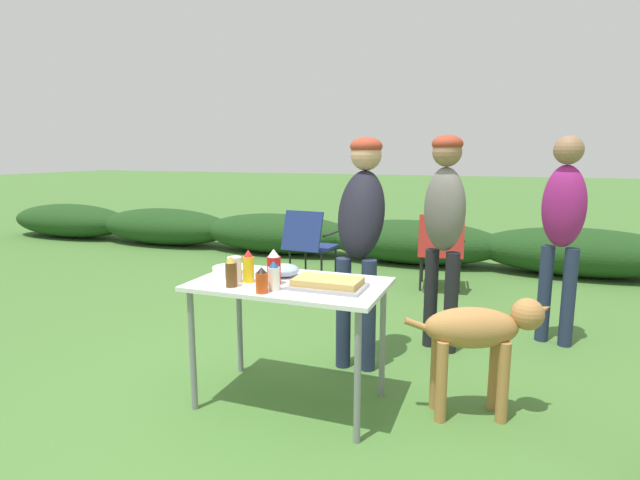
% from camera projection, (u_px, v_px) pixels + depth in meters
% --- Properties ---
extents(ground_plane, '(60.00, 60.00, 0.00)m').
position_uv_depth(ground_plane, '(291.00, 402.00, 2.99)').
color(ground_plane, '#477533').
extents(shrub_hedge, '(14.40, 0.90, 0.58)m').
position_uv_depth(shrub_hedge, '(412.00, 242.00, 6.69)').
color(shrub_hedge, '#1E4219').
rests_on(shrub_hedge, ground).
extents(folding_table, '(1.10, 0.64, 0.74)m').
position_uv_depth(folding_table, '(290.00, 295.00, 2.87)').
color(folding_table, white).
rests_on(folding_table, ground).
extents(food_tray, '(0.41, 0.25, 0.06)m').
position_uv_depth(food_tray, '(328.00, 284.00, 2.73)').
color(food_tray, '#9E9EA3').
rests_on(food_tray, folding_table).
extents(plate_stack, '(0.23, 0.23, 0.05)m').
position_uv_depth(plate_stack, '(231.00, 271.00, 3.04)').
color(plate_stack, white).
rests_on(plate_stack, folding_table).
extents(mixing_bowl, '(0.19, 0.19, 0.07)m').
position_uv_depth(mixing_bowl, '(284.00, 270.00, 2.99)').
color(mixing_bowl, '#99B2CC').
rests_on(mixing_bowl, folding_table).
extents(paper_cup_stack, '(0.08, 0.08, 0.15)m').
position_uv_depth(paper_cup_stack, '(235.00, 270.00, 2.85)').
color(paper_cup_stack, white).
rests_on(paper_cup_stack, folding_table).
extents(mayo_bottle, '(0.06, 0.06, 0.16)m').
position_uv_depth(mayo_bottle, '(274.00, 276.00, 2.69)').
color(mayo_bottle, silver).
rests_on(mayo_bottle, folding_table).
extents(hot_sauce_bottle, '(0.07, 0.07, 0.14)m').
position_uv_depth(hot_sauce_bottle, '(262.00, 281.00, 2.63)').
color(hot_sauce_bottle, '#CC4214').
rests_on(hot_sauce_bottle, folding_table).
extents(beer_bottle, '(0.06, 0.06, 0.17)m').
position_uv_depth(beer_bottle, '(231.00, 272.00, 2.75)').
color(beer_bottle, brown).
rests_on(beer_bottle, folding_table).
extents(ketchup_bottle, '(0.08, 0.08, 0.20)m').
position_uv_depth(ketchup_bottle, '(274.00, 268.00, 2.80)').
color(ketchup_bottle, red).
rests_on(ketchup_bottle, folding_table).
extents(mustard_bottle, '(0.06, 0.06, 0.19)m').
position_uv_depth(mustard_bottle, '(249.00, 267.00, 2.85)').
color(mustard_bottle, yellow).
rests_on(mustard_bottle, folding_table).
extents(standing_person_in_dark_puffer, '(0.34, 0.46, 1.58)m').
position_uv_depth(standing_person_in_dark_puffer, '(361.00, 222.00, 3.40)').
color(standing_person_in_dark_puffer, '#232D4C').
rests_on(standing_person_in_dark_puffer, ground).
extents(standing_person_in_gray_fleece, '(0.39, 0.34, 1.60)m').
position_uv_depth(standing_person_in_gray_fleece, '(444.00, 217.00, 3.63)').
color(standing_person_in_gray_fleece, black).
rests_on(standing_person_in_gray_fleece, ground).
extents(standing_person_in_red_jacket, '(0.37, 0.32, 1.60)m').
position_uv_depth(standing_person_in_red_jacket, '(563.00, 219.00, 3.75)').
color(standing_person_in_red_jacket, '#232D4C').
rests_on(standing_person_in_red_jacket, ground).
extents(dog, '(0.79, 0.38, 0.69)m').
position_uv_depth(dog, '(479.00, 334.00, 2.76)').
color(dog, '#B27A42').
rests_on(dog, ground).
extents(camp_chair_green_behind_table, '(0.52, 0.62, 0.83)m').
position_uv_depth(camp_chair_green_behind_table, '(309.00, 242.00, 5.69)').
color(camp_chair_green_behind_table, navy).
rests_on(camp_chair_green_behind_table, ground).
extents(camp_chair_near_hedge, '(0.53, 0.64, 0.83)m').
position_uv_depth(camp_chair_near_hedge, '(441.00, 247.00, 5.34)').
color(camp_chair_near_hedge, maroon).
rests_on(camp_chair_near_hedge, ground).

